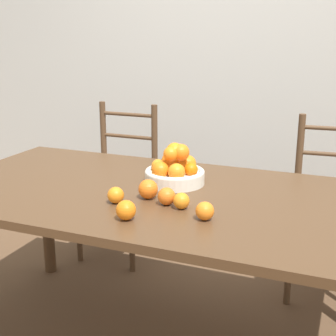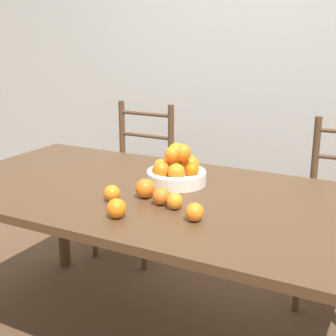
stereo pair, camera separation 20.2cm
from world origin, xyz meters
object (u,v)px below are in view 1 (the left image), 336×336
Objects in this scene: orange_loose_5 at (126,210)px; chair_right at (330,212)px; chair_left at (120,185)px; orange_loose_3 at (205,211)px; orange_loose_0 at (116,195)px; orange_loose_4 at (181,201)px; fruit_bowl at (175,170)px; orange_loose_2 at (148,189)px; orange_loose_1 at (167,196)px.

chair_right reaches higher than orange_loose_5.
orange_loose_3 is at bearing -49.41° from chair_left.
orange_loose_4 is (0.26, 0.04, -0.00)m from orange_loose_0.
chair_left is (-0.92, 1.07, -0.33)m from orange_loose_3.
fruit_bowl is 4.02× the size of orange_loose_0.
orange_loose_2 is 0.32m from orange_loose_3.
fruit_bowl is 3.65× the size of orange_loose_5.
chair_right is at bearing 69.65° from orange_loose_3.
orange_loose_5 is at bearing -84.71° from orange_loose_2.
chair_left is 1.31m from chair_right.
fruit_bowl is 3.95× the size of orange_loose_3.
orange_loose_0 is 0.91× the size of orange_loose_5.
orange_loose_1 is at bearing -22.10° from orange_loose_2.
chair_left reaches higher than orange_loose_4.
orange_loose_4 is 0.06× the size of chair_left.
chair_right is at bearing 53.77° from orange_loose_2.
orange_loose_5 is at bearing -50.16° from orange_loose_0.
fruit_bowl is 0.27× the size of chair_right.
orange_loose_5 is (-0.15, -0.18, 0.00)m from orange_loose_4.
chair_left is (-0.73, 0.98, -0.33)m from orange_loose_1.
orange_loose_1 is at bearing 164.73° from orange_loose_4.
fruit_bowl is 1.03m from chair_left.
chair_right is at bearing -0.02° from chair_left.
orange_loose_0 is 0.38m from orange_loose_3.
orange_loose_1 is at bearing -75.35° from fruit_bowl.
orange_loose_0 is at bearing -110.72° from fruit_bowl.
orange_loose_4 is at bearing -121.91° from chair_right.
orange_loose_1 is 0.11m from orange_loose_2.
chair_right reaches higher than orange_loose_1.
orange_loose_3 is at bearing -32.08° from orange_loose_4.
orange_loose_1 is (0.20, 0.06, 0.00)m from orange_loose_0.
orange_loose_0 is at bearing 129.84° from orange_loose_5.
orange_loose_2 is 1.18× the size of orange_loose_3.
fruit_bowl is 0.35m from orange_loose_0.
orange_loose_3 is at bearing -24.93° from orange_loose_2.
orange_loose_1 is 0.07× the size of chair_right.
chair_left is at bearing 130.61° from orange_loose_3.
chair_left is (-0.80, 0.99, -0.33)m from orange_loose_4.
fruit_bowl reaches higher than orange_loose_4.
orange_loose_0 is 0.27m from orange_loose_4.
chair_left reaches higher than orange_loose_5.
chair_left is at bearing 175.46° from chair_right.
orange_loose_2 reaches higher than orange_loose_3.
chair_left is at bearing 133.01° from fruit_bowl.
chair_left reaches higher than orange_loose_3.
orange_loose_4 is at bearing 50.74° from orange_loose_5.
orange_loose_4 is at bearing 147.92° from orange_loose_3.
orange_loose_1 is 0.07m from orange_loose_4.
fruit_bowl is at bearing 69.28° from orange_loose_0.
orange_loose_0 reaches higher than orange_loose_4.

